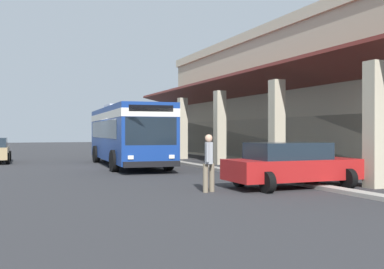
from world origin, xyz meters
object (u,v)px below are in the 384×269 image
(parked_sedan_red, at_px, (291,165))
(pedestrian, at_px, (209,159))
(transit_bus, at_px, (127,131))
(potted_palm, at_px, (172,149))

(parked_sedan_red, height_order, pedestrian, pedestrian)
(parked_sedan_red, xyz_separation_m, pedestrian, (0.01, -2.96, 0.23))
(transit_bus, relative_size, parked_sedan_red, 2.57)
(transit_bus, bearing_deg, pedestrian, -2.02)
(parked_sedan_red, xyz_separation_m, potted_palm, (-17.95, 2.26, -0.14))
(potted_palm, bearing_deg, transit_bus, -37.31)
(parked_sedan_red, bearing_deg, pedestrian, -89.74)
(transit_bus, distance_m, potted_palm, 8.03)
(pedestrian, xyz_separation_m, potted_palm, (-17.96, 5.22, -0.37))
(parked_sedan_red, relative_size, potted_palm, 1.52)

